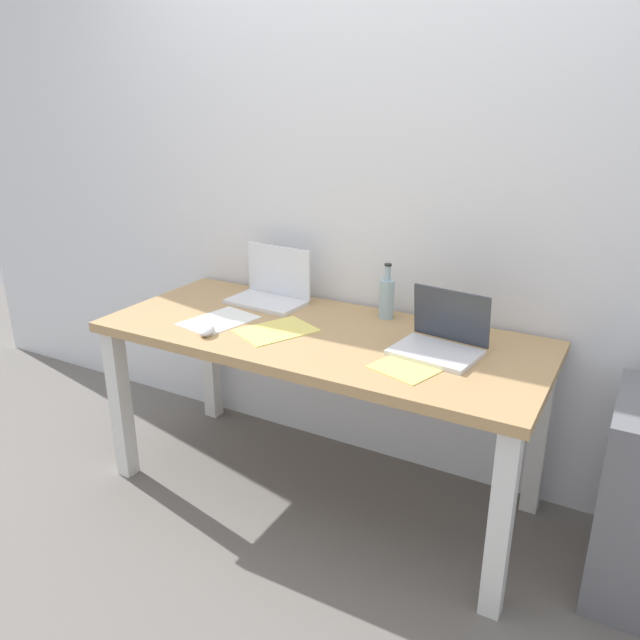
{
  "coord_description": "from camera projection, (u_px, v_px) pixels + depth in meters",
  "views": [
    {
      "loc": [
        1.11,
        -2.0,
        1.64
      ],
      "look_at": [
        0.0,
        0.0,
        0.79
      ],
      "focal_mm": 34.71,
      "sensor_mm": 36.0,
      "label": 1
    }
  ],
  "objects": [
    {
      "name": "ground_plane",
      "position": [
        320.0,
        489.0,
        2.72
      ],
      "size": [
        8.0,
        8.0,
        0.0
      ],
      "primitive_type": "plane",
      "color": "slate"
    },
    {
      "name": "paper_sheet_front_right",
      "position": [
        415.0,
        363.0,
        2.17
      ],
      "size": [
        0.29,
        0.35,
        0.0
      ],
      "primitive_type": "cube",
      "rotation": [
        0.0,
        0.0,
        -0.3
      ],
      "color": "#F4E06B",
      "rests_on": "desk"
    },
    {
      "name": "computer_mouse",
      "position": [
        207.0,
        330.0,
        2.43
      ],
      "size": [
        0.09,
        0.12,
        0.03
      ],
      "primitive_type": "ellipsoid",
      "rotation": [
        0.0,
        0.0,
        0.4
      ],
      "color": "silver",
      "rests_on": "desk"
    },
    {
      "name": "laptop_right",
      "position": [
        441.0,
        340.0,
        2.26
      ],
      "size": [
        0.33,
        0.28,
        0.22
      ],
      "color": "silver",
      "rests_on": "desk"
    },
    {
      "name": "paper_yellow_folder",
      "position": [
        276.0,
        331.0,
        2.47
      ],
      "size": [
        0.32,
        0.36,
        0.0
      ],
      "primitive_type": "cube",
      "rotation": [
        0.0,
        0.0,
        -0.45
      ],
      "color": "#F4E06B",
      "rests_on": "desk"
    },
    {
      "name": "laptop_left",
      "position": [
        271.0,
        290.0,
        2.79
      ],
      "size": [
        0.35,
        0.23,
        0.25
      ],
      "color": "silver",
      "rests_on": "desk"
    },
    {
      "name": "beer_bottle",
      "position": [
        387.0,
        297.0,
        2.58
      ],
      "size": [
        0.06,
        0.06,
        0.23
      ],
      "color": "#99B7C1",
      "rests_on": "desk"
    },
    {
      "name": "desk",
      "position": [
        320.0,
        354.0,
        2.49
      ],
      "size": [
        1.78,
        0.75,
        0.74
      ],
      "color": "tan",
      "rests_on": "ground"
    },
    {
      "name": "paper_sheet_front_left",
      "position": [
        219.0,
        321.0,
        2.57
      ],
      "size": [
        0.27,
        0.33,
        0.0
      ],
      "primitive_type": "cube",
      "rotation": [
        0.0,
        0.0,
        -0.21
      ],
      "color": "white",
      "rests_on": "desk"
    },
    {
      "name": "back_wall",
      "position": [
        370.0,
        177.0,
        2.62
      ],
      "size": [
        5.2,
        0.08,
        2.6
      ],
      "primitive_type": "cube",
      "color": "white",
      "rests_on": "ground"
    }
  ]
}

